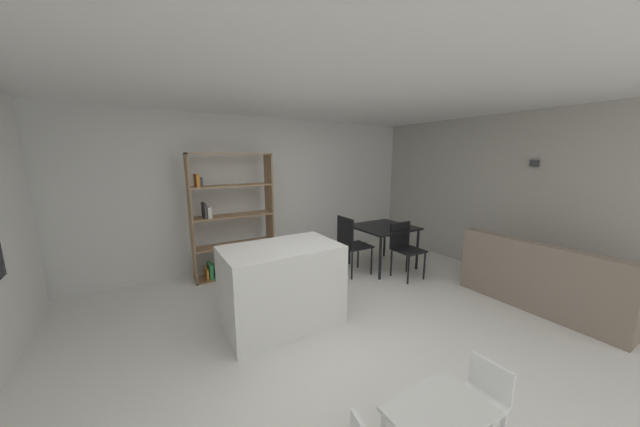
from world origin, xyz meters
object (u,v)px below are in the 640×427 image
(kitchen_island, at_px, (282,285))
(sofa, at_px, (546,283))
(child_table, at_px, (438,422))
(dining_chair_near, at_px, (404,245))
(dining_table, at_px, (383,231))
(child_chair_right, at_px, (482,399))
(dining_chair_island_side, at_px, (350,241))
(open_bookshelf, at_px, (228,219))

(kitchen_island, xyz_separation_m, sofa, (3.14, -1.37, -0.18))
(child_table, distance_m, dining_chair_near, 3.19)
(child_table, distance_m, dining_table, 3.56)
(child_chair_right, bearing_deg, sofa, 102.72)
(sofa, bearing_deg, kitchen_island, 66.43)
(child_table, bearing_deg, dining_chair_near, 46.58)
(dining_chair_near, height_order, dining_chair_island_side, dining_chair_island_side)
(sofa, bearing_deg, dining_chair_near, 27.99)
(dining_chair_island_side, xyz_separation_m, sofa, (1.59, -2.14, -0.28))
(open_bookshelf, relative_size, child_table, 3.32)
(kitchen_island, bearing_deg, child_table, -87.71)
(sofa, bearing_deg, open_bookshelf, 45.97)
(open_bookshelf, distance_m, dining_chair_near, 2.86)
(dining_table, height_order, dining_chair_near, dining_chair_near)
(dining_chair_near, relative_size, sofa, 0.47)
(kitchen_island, xyz_separation_m, dining_table, (2.27, 0.76, 0.19))
(child_table, height_order, sofa, sofa)
(open_bookshelf, bearing_deg, dining_chair_near, -32.33)
(sofa, bearing_deg, dining_table, 22.32)
(dining_chair_island_side, relative_size, sofa, 0.53)
(child_chair_right, distance_m, dining_chair_near, 2.89)
(child_chair_right, relative_size, dining_table, 0.59)
(kitchen_island, xyz_separation_m, child_table, (0.08, -2.04, -0.08))
(child_chair_right, relative_size, dining_chair_island_side, 0.58)
(kitchen_island, distance_m, child_chair_right, 2.11)
(kitchen_island, distance_m, open_bookshelf, 1.85)
(open_bookshelf, distance_m, child_chair_right, 3.93)
(child_table, xyz_separation_m, dining_chair_near, (2.19, 2.31, 0.14))
(child_table, height_order, child_chair_right, child_chair_right)
(child_table, bearing_deg, kitchen_island, 92.29)
(open_bookshelf, relative_size, dining_table, 2.04)
(child_table, relative_size, sofa, 0.32)
(child_table, bearing_deg, sofa, 12.35)
(dining_chair_near, xyz_separation_m, sofa, (0.87, -1.64, -0.24))
(child_chair_right, bearing_deg, dining_chair_island_side, 158.39)
(kitchen_island, height_order, open_bookshelf, open_bookshelf)
(open_bookshelf, bearing_deg, kitchen_island, -86.01)
(open_bookshelf, height_order, child_chair_right, open_bookshelf)
(open_bookshelf, xyz_separation_m, sofa, (3.27, -3.16, -0.65))
(child_chair_right, height_order, dining_chair_near, dining_chair_near)
(child_chair_right, xyz_separation_m, dining_chair_near, (1.73, 2.31, 0.20))
(dining_chair_near, distance_m, sofa, 1.87)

